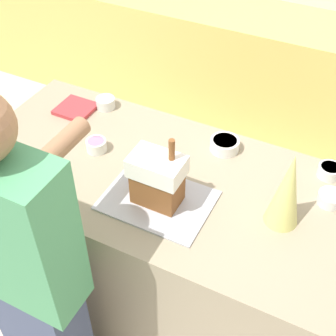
{
  "coord_description": "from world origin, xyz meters",
  "views": [
    {
      "loc": [
        0.67,
        -1.27,
        2.27
      ],
      "look_at": [
        0.02,
        0.0,
        0.96
      ],
      "focal_mm": 50.0,
      "sensor_mm": 36.0,
      "label": 1
    }
  ],
  "objects_px": {
    "candy_bowl_beside_tree": "(96,145)",
    "candy_bowl_far_right": "(330,198)",
    "gingerbread_house": "(157,178)",
    "cookbook": "(76,109)",
    "candy_bowl_behind_tray": "(330,171)",
    "candy_bowl_near_tray_left": "(225,144)",
    "person": "(29,277)",
    "candy_bowl_center_rear": "(106,102)",
    "decorative_tree": "(287,190)",
    "baking_tray": "(158,200)"
  },
  "relations": [
    {
      "from": "decorative_tree",
      "to": "cookbook",
      "type": "height_order",
      "value": "decorative_tree"
    },
    {
      "from": "gingerbread_house",
      "to": "decorative_tree",
      "type": "height_order",
      "value": "decorative_tree"
    },
    {
      "from": "baking_tray",
      "to": "gingerbread_house",
      "type": "height_order",
      "value": "gingerbread_house"
    },
    {
      "from": "decorative_tree",
      "to": "candy_bowl_behind_tray",
      "type": "xyz_separation_m",
      "value": [
        0.11,
        0.33,
        -0.14
      ]
    },
    {
      "from": "gingerbread_house",
      "to": "candy_bowl_near_tray_left",
      "type": "height_order",
      "value": "gingerbread_house"
    },
    {
      "from": "gingerbread_house",
      "to": "person",
      "type": "distance_m",
      "value": 0.59
    },
    {
      "from": "baking_tray",
      "to": "candy_bowl_far_right",
      "type": "relative_size",
      "value": 4.34
    },
    {
      "from": "candy_bowl_behind_tray",
      "to": "candy_bowl_beside_tree",
      "type": "distance_m",
      "value": 1.02
    },
    {
      "from": "candy_bowl_behind_tray",
      "to": "cookbook",
      "type": "relative_size",
      "value": 0.55
    },
    {
      "from": "candy_bowl_behind_tray",
      "to": "candy_bowl_near_tray_left",
      "type": "relative_size",
      "value": 0.74
    },
    {
      "from": "candy_bowl_behind_tray",
      "to": "person",
      "type": "xyz_separation_m",
      "value": [
        -0.84,
        -0.95,
        -0.09
      ]
    },
    {
      "from": "candy_bowl_behind_tray",
      "to": "candy_bowl_center_rear",
      "type": "distance_m",
      "value": 1.11
    },
    {
      "from": "candy_bowl_beside_tree",
      "to": "candy_bowl_far_right",
      "type": "distance_m",
      "value": 1.02
    },
    {
      "from": "decorative_tree",
      "to": "candy_bowl_far_right",
      "type": "height_order",
      "value": "decorative_tree"
    },
    {
      "from": "candy_bowl_behind_tray",
      "to": "cookbook",
      "type": "xyz_separation_m",
      "value": [
        -1.23,
        -0.09,
        -0.02
      ]
    },
    {
      "from": "candy_bowl_beside_tree",
      "to": "cookbook",
      "type": "height_order",
      "value": "candy_bowl_beside_tree"
    },
    {
      "from": "cookbook",
      "to": "person",
      "type": "height_order",
      "value": "person"
    },
    {
      "from": "baking_tray",
      "to": "cookbook",
      "type": "xyz_separation_m",
      "value": [
        -0.66,
        0.37,
        0.01
      ]
    },
    {
      "from": "baking_tray",
      "to": "gingerbread_house",
      "type": "bearing_deg",
      "value": 22.93
    },
    {
      "from": "decorative_tree",
      "to": "candy_bowl_beside_tree",
      "type": "xyz_separation_m",
      "value": [
        -0.86,
        0.03,
        -0.14
      ]
    },
    {
      "from": "candy_bowl_center_rear",
      "to": "candy_bowl_far_right",
      "type": "height_order",
      "value": "candy_bowl_center_rear"
    },
    {
      "from": "candy_bowl_near_tray_left",
      "to": "candy_bowl_beside_tree",
      "type": "xyz_separation_m",
      "value": [
        -0.51,
        -0.26,
        -0.0
      ]
    },
    {
      "from": "baking_tray",
      "to": "candy_bowl_near_tray_left",
      "type": "relative_size",
      "value": 3.25
    },
    {
      "from": "candy_bowl_beside_tree",
      "to": "candy_bowl_far_right",
      "type": "relative_size",
      "value": 0.93
    },
    {
      "from": "baking_tray",
      "to": "candy_bowl_behind_tray",
      "type": "bearing_deg",
      "value": 38.44
    },
    {
      "from": "candy_bowl_beside_tree",
      "to": "decorative_tree",
      "type": "bearing_deg",
      "value": -2.09
    },
    {
      "from": "candy_bowl_beside_tree",
      "to": "cookbook",
      "type": "distance_m",
      "value": 0.34
    },
    {
      "from": "candy_bowl_far_right",
      "to": "cookbook",
      "type": "xyz_separation_m",
      "value": [
        -1.27,
        0.06,
        -0.02
      ]
    },
    {
      "from": "decorative_tree",
      "to": "candy_bowl_far_right",
      "type": "xyz_separation_m",
      "value": [
        0.15,
        0.18,
        -0.14
      ]
    },
    {
      "from": "person",
      "to": "candy_bowl_near_tray_left",
      "type": "bearing_deg",
      "value": 67.13
    },
    {
      "from": "candy_bowl_behind_tray",
      "to": "candy_bowl_beside_tree",
      "type": "bearing_deg",
      "value": -162.68
    },
    {
      "from": "candy_bowl_near_tray_left",
      "to": "candy_bowl_beside_tree",
      "type": "relative_size",
      "value": 1.43
    },
    {
      "from": "candy_bowl_far_right",
      "to": "person",
      "type": "bearing_deg",
      "value": -138.0
    },
    {
      "from": "decorative_tree",
      "to": "cookbook",
      "type": "distance_m",
      "value": 1.16
    },
    {
      "from": "person",
      "to": "candy_bowl_behind_tray",
      "type": "bearing_deg",
      "value": 48.39
    },
    {
      "from": "candy_bowl_near_tray_left",
      "to": "gingerbread_house",
      "type": "bearing_deg",
      "value": -105.69
    },
    {
      "from": "candy_bowl_beside_tree",
      "to": "person",
      "type": "distance_m",
      "value": 0.67
    },
    {
      "from": "candy_bowl_beside_tree",
      "to": "person",
      "type": "relative_size",
      "value": 0.06
    },
    {
      "from": "baking_tray",
      "to": "cookbook",
      "type": "bearing_deg",
      "value": 150.8
    },
    {
      "from": "gingerbread_house",
      "to": "candy_bowl_center_rear",
      "type": "relative_size",
      "value": 3.28
    },
    {
      "from": "candy_bowl_center_rear",
      "to": "candy_bowl_far_right",
      "type": "relative_size",
      "value": 0.96
    },
    {
      "from": "baking_tray",
      "to": "decorative_tree",
      "type": "distance_m",
      "value": 0.51
    },
    {
      "from": "candy_bowl_beside_tree",
      "to": "candy_bowl_behind_tray",
      "type": "bearing_deg",
      "value": 17.32
    },
    {
      "from": "gingerbread_house",
      "to": "candy_bowl_near_tray_left",
      "type": "xyz_separation_m",
      "value": [
        0.12,
        0.42,
        -0.1
      ]
    },
    {
      "from": "candy_bowl_near_tray_left",
      "to": "person",
      "type": "bearing_deg",
      "value": -112.87
    },
    {
      "from": "candy_bowl_beside_tree",
      "to": "cookbook",
      "type": "bearing_deg",
      "value": 141.34
    },
    {
      "from": "candy_bowl_far_right",
      "to": "cookbook",
      "type": "height_order",
      "value": "candy_bowl_far_right"
    },
    {
      "from": "candy_bowl_center_rear",
      "to": "candy_bowl_far_right",
      "type": "distance_m",
      "value": 1.16
    },
    {
      "from": "gingerbread_house",
      "to": "candy_bowl_far_right",
      "type": "xyz_separation_m",
      "value": [
        0.62,
        0.3,
        -0.1
      ]
    },
    {
      "from": "candy_bowl_near_tray_left",
      "to": "cookbook",
      "type": "xyz_separation_m",
      "value": [
        -0.77,
        -0.05,
        -0.02
      ]
    }
  ]
}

